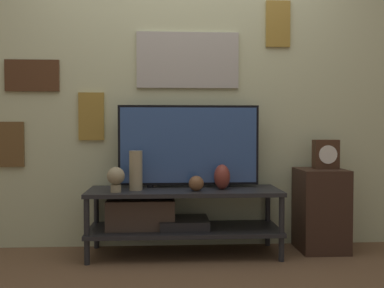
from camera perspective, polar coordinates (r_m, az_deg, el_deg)
ground_plane at (r=3.20m, az=-0.78°, el=-15.23°), size 12.00×12.00×0.00m
wall_back at (r=3.66m, az=-1.35°, el=8.41°), size 6.40×0.08×2.70m
media_console at (r=3.40m, az=-2.94°, el=-8.78°), size 1.43×0.49×0.49m
television at (r=3.45m, az=-0.42°, el=-0.16°), size 1.08×0.05×0.63m
vase_tall_ceramic at (r=3.33m, az=-7.14°, el=-3.35°), size 0.10×0.10×0.29m
vase_round_glass at (r=3.27m, az=0.54°, el=-5.02°), size 0.11×0.11×0.11m
vase_urn_stoneware at (r=3.37m, az=3.83°, el=-4.18°), size 0.12×0.15×0.19m
candle_jar at (r=3.56m, az=-5.03°, el=-4.48°), size 0.08×0.08×0.11m
decorative_bust at (r=3.25m, az=-9.65°, el=-4.21°), size 0.13×0.13×0.18m
side_table at (r=3.65m, az=16.03°, el=-8.01°), size 0.35×0.38×0.63m
mantel_clock at (r=3.65m, az=16.62°, el=-1.25°), size 0.19×0.11×0.23m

